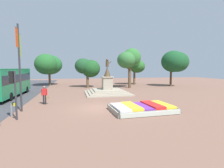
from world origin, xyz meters
TOP-DOWN VIEW (x-y plane):
  - ground_plane at (0.00, 0.00)m, footprint 84.22×84.22m
  - flower_planter at (3.24, -1.85)m, footprint 5.11×3.52m
  - statue_monument at (2.24, 8.13)m, footprint 5.80×5.80m
  - traffic_light_near_crossing at (-5.96, -2.27)m, footprint 0.41×0.30m
  - banner_pole at (-6.20, 0.12)m, footprint 0.14×1.17m
  - city_bus at (-9.82, 8.01)m, footprint 2.70×10.31m
  - pedestrian_with_handbag at (-4.83, 2.60)m, footprint 0.72×0.29m
  - kerb_bollard_mid_a at (-6.45, -1.41)m, footprint 0.17×0.17m
  - park_tree_far_left at (7.17, 14.13)m, footprint 4.33×3.64m
  - park_tree_behind_statue at (-7.07, 21.29)m, footprint 5.00×5.90m
  - park_tree_far_right at (16.15, 14.47)m, footprint 5.01×4.45m
  - park_tree_street_side at (0.34, 16.44)m, footprint 4.44×3.52m
  - park_tree_mid_canopy at (10.09, 19.58)m, footprint 4.53×3.83m

SIDE VIEW (x-z plane):
  - ground_plane at x=0.00m, z-range 0.00..0.00m
  - flower_planter at x=3.24m, z-range -0.04..0.53m
  - kerb_bollard_mid_a at x=-6.45m, z-range 0.03..1.04m
  - statue_monument at x=2.24m, z-range -1.67..2.97m
  - pedestrian_with_handbag at x=-4.83m, z-range 0.12..1.90m
  - city_bus at x=-9.82m, z-range 0.25..3.61m
  - traffic_light_near_crossing at x=-5.96m, z-range 0.63..3.89m
  - park_tree_street_side at x=0.34m, z-range 0.91..6.03m
  - banner_pole at x=-6.20m, z-range 0.38..7.21m
  - park_tree_behind_statue at x=-7.07m, z-range 1.04..7.14m
  - park_tree_mid_canopy at x=10.09m, z-range 1.16..7.05m
  - park_tree_far_right at x=16.15m, z-range 1.29..7.88m
  - park_tree_far_left at x=7.17m, z-range 1.55..8.39m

